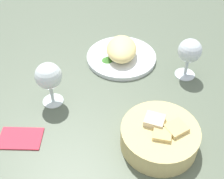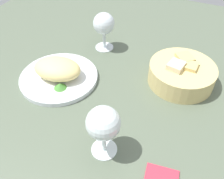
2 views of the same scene
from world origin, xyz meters
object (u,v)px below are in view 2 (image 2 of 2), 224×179
plate (59,77)px  wine_glass_near (103,125)px  wine_glass_far (104,25)px  bread_basket (181,73)px

plate → wine_glass_near: (23.44, -16.68, 8.50)cm
wine_glass_near → wine_glass_far: wine_glass_near is taller
bread_basket → wine_glass_far: bearing=166.4°
plate → bread_basket: size_ratio=1.22×
bread_basket → wine_glass_far: 30.04cm
plate → wine_glass_near: wine_glass_near is taller
wine_glass_near → wine_glass_far: 42.16cm
bread_basket → wine_glass_far: wine_glass_far is taller
plate → bread_basket: bread_basket is taller
wine_glass_near → wine_glass_far: (-18.43, 37.92, -0.37)cm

